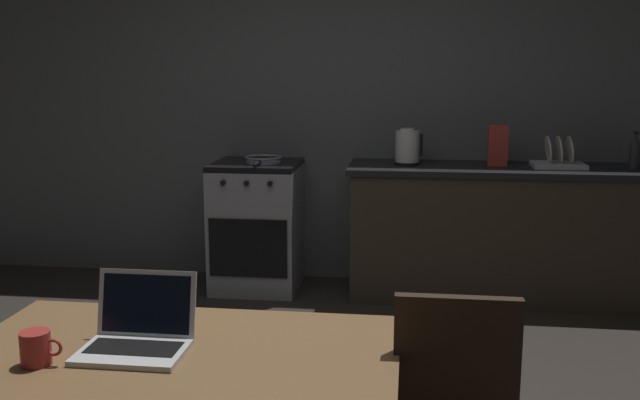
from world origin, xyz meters
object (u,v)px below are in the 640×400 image
(stove_oven, at_px, (257,225))
(frying_pan, at_px, (263,159))
(dish_rack, at_px, (558,160))
(electric_kettle, at_px, (407,147))
(cereal_box, at_px, (498,145))
(dining_table, at_px, (173,377))
(laptop, at_px, (137,336))
(bottle, at_px, (635,152))
(coffee_mug, at_px, (36,348))

(stove_oven, relative_size, frying_pan, 2.11)
(stove_oven, bearing_deg, dish_rack, 0.07)
(electric_kettle, xyz_separation_m, frying_pan, (-1.00, -0.03, -0.09))
(frying_pan, xyz_separation_m, cereal_box, (1.61, 0.05, 0.11))
(dining_table, distance_m, electric_kettle, 3.02)
(electric_kettle, bearing_deg, dish_rack, -0.00)
(dining_table, height_order, frying_pan, frying_pan)
(laptop, distance_m, cereal_box, 3.23)
(dining_table, height_order, cereal_box, cereal_box)
(stove_oven, height_order, cereal_box, cereal_box)
(laptop, relative_size, cereal_box, 1.15)
(laptop, bearing_deg, cereal_box, 52.50)
(dish_rack, bearing_deg, stove_oven, -179.93)
(bottle, bearing_deg, stove_oven, 178.92)
(coffee_mug, bearing_deg, cereal_box, 61.32)
(coffee_mug, bearing_deg, bottle, 49.59)
(laptop, distance_m, electric_kettle, 2.99)
(bottle, bearing_deg, dish_rack, 173.89)
(dining_table, xyz_separation_m, electric_kettle, (0.68, 2.91, 0.38))
(electric_kettle, relative_size, dish_rack, 0.74)
(dining_table, relative_size, laptop, 4.24)
(bottle, height_order, cereal_box, cereal_box)
(stove_oven, relative_size, electric_kettle, 3.66)
(electric_kettle, bearing_deg, frying_pan, -178.39)
(bottle, distance_m, coffee_mug, 3.90)
(bottle, distance_m, dish_rack, 0.48)
(dining_table, xyz_separation_m, dish_rack, (1.68, 2.91, 0.31))
(coffee_mug, bearing_deg, dish_rack, 55.69)
(cereal_box, bearing_deg, dish_rack, -2.88)
(dining_table, bearing_deg, dish_rack, 60.02)
(electric_kettle, relative_size, coffee_mug, 1.96)
(electric_kettle, distance_m, dish_rack, 1.01)
(stove_oven, xyz_separation_m, dining_table, (0.38, -2.91, 0.19))
(stove_oven, bearing_deg, electric_kettle, 0.13)
(stove_oven, xyz_separation_m, dish_rack, (2.06, 0.00, 0.51))
(frying_pan, bearing_deg, bottle, -0.51)
(stove_oven, height_order, laptop, laptop)
(dining_table, xyz_separation_m, coffee_mug, (-0.38, -0.10, 0.11))
(electric_kettle, bearing_deg, stove_oven, -179.87)
(electric_kettle, distance_m, frying_pan, 1.01)
(frying_pan, bearing_deg, cereal_box, 1.71)
(electric_kettle, bearing_deg, coffee_mug, -109.26)
(dining_table, distance_m, frying_pan, 2.92)
(coffee_mug, distance_m, cereal_box, 3.47)
(bottle, bearing_deg, electric_kettle, 178.05)
(cereal_box, distance_m, dish_rack, 0.41)
(electric_kettle, bearing_deg, laptop, -105.63)
(dining_table, height_order, bottle, bottle)
(dish_rack, bearing_deg, laptop, -122.19)
(electric_kettle, relative_size, bottle, 1.00)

